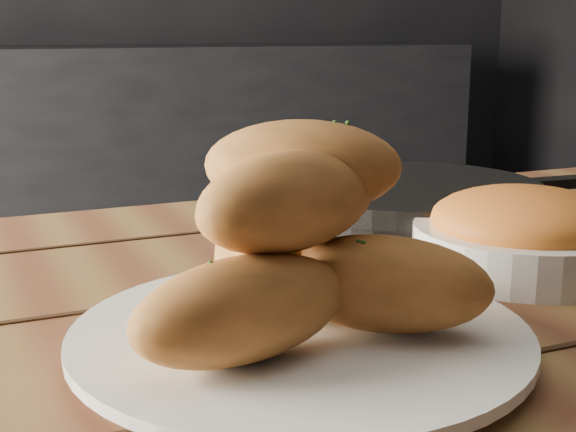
% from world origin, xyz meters
% --- Properties ---
extents(counter, '(2.80, 0.60, 0.90)m').
position_xyz_m(counter, '(0.00, 1.70, 0.45)').
color(counter, black).
rests_on(counter, ground).
extents(plate, '(0.31, 0.31, 0.02)m').
position_xyz_m(plate, '(-0.29, -0.72, 0.76)').
color(plate, white).
rests_on(plate, table).
extents(bread_rolls, '(0.26, 0.22, 0.13)m').
position_xyz_m(bread_rolls, '(-0.29, -0.72, 0.82)').
color(bread_rolls, '#C27135').
rests_on(bread_rolls, plate).
extents(skillet, '(0.43, 0.30, 0.05)m').
position_xyz_m(skillet, '(-0.02, -0.43, 0.77)').
color(skillet, black).
rests_on(skillet, table).
extents(bowl, '(0.20, 0.20, 0.07)m').
position_xyz_m(bowl, '(-0.02, -0.63, 0.78)').
color(bowl, white).
rests_on(bowl, table).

